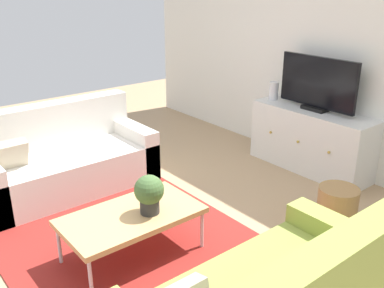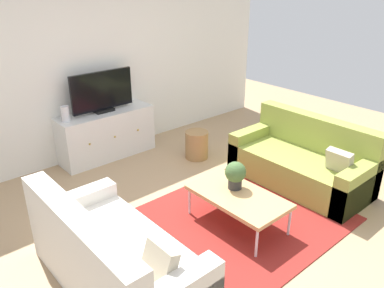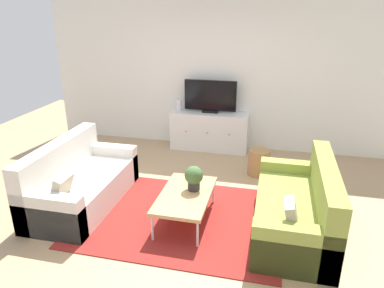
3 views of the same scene
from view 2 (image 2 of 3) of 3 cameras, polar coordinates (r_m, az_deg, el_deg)
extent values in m
plane|color=tan|center=(4.46, 4.02, -10.94)|extent=(10.00, 10.00, 0.00)
cube|color=silver|center=(5.86, -13.82, 11.47)|extent=(6.40, 0.12, 2.70)
cube|color=maroon|center=(4.37, 5.43, -11.70)|extent=(2.50, 1.90, 0.01)
cube|color=silver|center=(3.62, -10.72, -16.85)|extent=(0.85, 1.75, 0.41)
cube|color=silver|center=(3.37, -15.93, -16.05)|extent=(0.20, 1.75, 0.85)
cube|color=silver|center=(4.15, -16.51, -10.34)|extent=(0.85, 0.18, 0.55)
cube|color=#B2A58C|center=(3.07, -4.86, -17.11)|extent=(0.19, 0.30, 0.32)
cube|color=olive|center=(5.23, 15.45, -3.62)|extent=(0.85, 1.75, 0.41)
cube|color=olive|center=(5.39, 17.66, -0.43)|extent=(0.20, 1.75, 0.85)
cube|color=olive|center=(5.61, 8.96, -0.27)|extent=(0.85, 0.18, 0.55)
cube|color=olive|center=(4.87, 23.14, -5.93)|extent=(0.85, 0.18, 0.55)
cube|color=#B2A58C|center=(4.81, 20.84, -2.53)|extent=(0.17, 0.30, 0.32)
cube|color=tan|center=(4.20, 6.79, -7.65)|extent=(0.60, 1.07, 0.04)
cylinder|color=silver|center=(3.88, 9.47, -14.19)|extent=(0.03, 0.03, 0.33)
cylinder|color=silver|center=(4.23, 14.11, -11.08)|extent=(0.03, 0.03, 0.33)
cylinder|color=silver|center=(4.44, -0.38, -8.44)|extent=(0.03, 0.03, 0.33)
cylinder|color=silver|center=(4.75, 4.42, -6.20)|extent=(0.03, 0.03, 0.33)
cylinder|color=#2D2D2D|center=(4.28, 6.32, -5.79)|extent=(0.15, 0.15, 0.11)
sphere|color=#426033|center=(4.21, 6.41, -4.12)|extent=(0.23, 0.23, 0.23)
cube|color=silver|center=(5.87, -12.39, 1.38)|extent=(1.41, 0.44, 0.70)
sphere|color=#B79338|center=(5.50, -14.79, -0.02)|extent=(0.03, 0.03, 0.03)
sphere|color=#B79338|center=(5.67, -11.26, 1.04)|extent=(0.03, 0.03, 0.03)
sphere|color=#B79338|center=(5.85, -7.94, 2.04)|extent=(0.03, 0.03, 0.03)
cube|color=black|center=(5.76, -12.81, 4.86)|extent=(0.28, 0.16, 0.04)
cube|color=black|center=(5.67, -13.08, 7.66)|extent=(0.94, 0.04, 0.55)
cylinder|color=silver|center=(5.48, -18.14, 4.23)|extent=(0.11, 0.11, 0.21)
cylinder|color=#9E7547|center=(5.74, 0.69, -0.10)|extent=(0.34, 0.34, 0.41)
camera|label=1|loc=(5.36, 40.56, 13.46)|focal=40.69mm
camera|label=3|loc=(3.91, 70.46, 7.64)|focal=33.39mm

